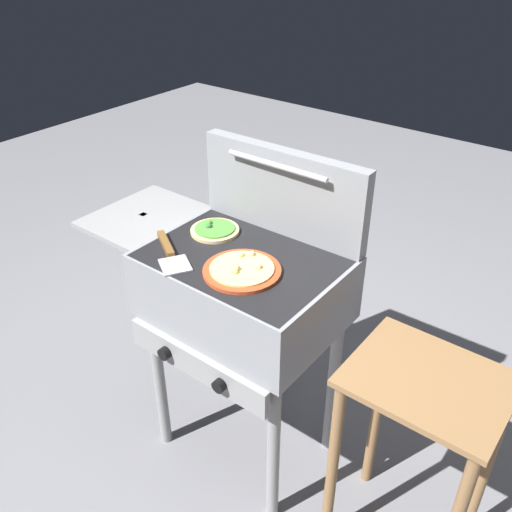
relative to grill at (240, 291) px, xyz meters
The scene contains 7 objects.
ground_plane 0.76m from the grill, 17.39° to the left, with size 8.00×8.00×0.00m, color gray.
grill is the anchor object (origin of this frame).
grill_lid_open 0.37m from the grill, 86.33° to the left, with size 0.63×0.09×0.30m.
pizza_veggie 0.24m from the grill, 158.29° to the left, with size 0.17×0.17×0.03m.
pizza_cheese 0.18m from the grill, 46.37° to the right, with size 0.25×0.25×0.03m.
spatula 0.27m from the grill, 143.72° to the right, with size 0.25×0.18×0.02m.
prep_table 0.71m from the grill, ahead, with size 0.44×0.36×0.75m.
Camera 1 is at (0.97, -1.18, 1.85)m, focal length 38.88 mm.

